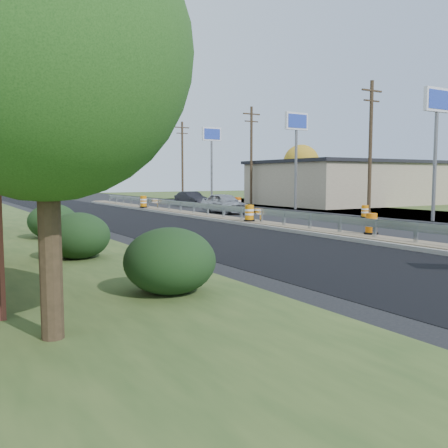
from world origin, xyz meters
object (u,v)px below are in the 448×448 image
car_dark_mid (191,199)px  barrel_shoulder_near (365,212)px  barrel_median_near (371,224)px  car_silver (224,203)px  barrel_shoulder_mid (238,203)px  barrel_median_far (143,202)px  barrel_median_mid (249,213)px  barrel_shoulder_far (184,200)px

car_dark_mid → barrel_shoulder_near: bearing=-78.9°
barrel_median_near → car_silver: (2.74, 16.68, 0.09)m
barrel_median_near → barrel_shoulder_mid: barrel_median_near is taller
car_dark_mid → barrel_median_far: bearing=-156.4°
barrel_median_near → car_silver: car_silver is taller
barrel_shoulder_mid → barrel_median_far: bearing=162.6°
barrel_median_near → barrel_median_mid: barrel_median_mid is taller
barrel_median_near → barrel_median_far: size_ratio=0.95×
barrel_median_mid → car_dark_mid: (5.53, 17.76, 0.02)m
barrel_median_far → barrel_shoulder_near: bearing=-56.1°
barrel_shoulder_mid → car_silver: bearing=-133.1°
barrel_median_mid → barrel_shoulder_mid: bearing=59.9°
barrel_median_near → car_silver: 16.90m
barrel_median_far → barrel_median_near: bearing=-87.3°
barrel_shoulder_mid → car_silver: size_ratio=0.22×
barrel_shoulder_far → car_silver: 14.60m
barrel_shoulder_far → car_silver: (-3.71, -14.11, 0.35)m
barrel_shoulder_mid → car_dark_mid: 5.42m
barrel_median_near → barrel_median_mid: size_ratio=0.99×
barrel_median_mid → car_silver: size_ratio=0.20×
barrel_shoulder_near → car_silver: (-5.91, 8.18, 0.36)m
barrel_shoulder_near → barrel_median_mid: bearing=-177.0°
barrel_median_mid → car_silver: 9.39m
barrel_shoulder_near → car_silver: size_ratio=0.19×
barrel_shoulder_near → car_dark_mid: car_dark_mid is taller
barrel_median_near → barrel_shoulder_mid: bearing=72.7°
barrel_shoulder_near → barrel_shoulder_far: (-2.20, 22.29, 0.01)m
barrel_shoulder_mid → car_silver: (-3.71, -3.96, 0.28)m
barrel_median_near → barrel_median_far: bearing=92.7°
barrel_median_far → barrel_shoulder_far: bearing=45.9°
barrel_median_far → car_dark_mid: car_dark_mid is taller
car_dark_mid → barrel_median_mid: bearing=-109.2°
barrel_shoulder_mid → barrel_shoulder_far: (0.00, 10.15, -0.08)m
barrel_shoulder_far → car_silver: bearing=-104.7°
barrel_median_far → car_silver: car_silver is taller
car_silver → barrel_shoulder_mid: bearing=44.5°
barrel_shoulder_far → car_silver: size_ratio=0.19×
barrel_median_mid → car_dark_mid: 18.60m
barrel_median_near → barrel_shoulder_near: (8.65, 8.50, -0.26)m
barrel_shoulder_near → barrel_median_far: bearing=123.9°
barrel_shoulder_near → barrel_shoulder_far: barrel_shoulder_far is taller
barrel_median_near → barrel_shoulder_mid: size_ratio=0.90×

